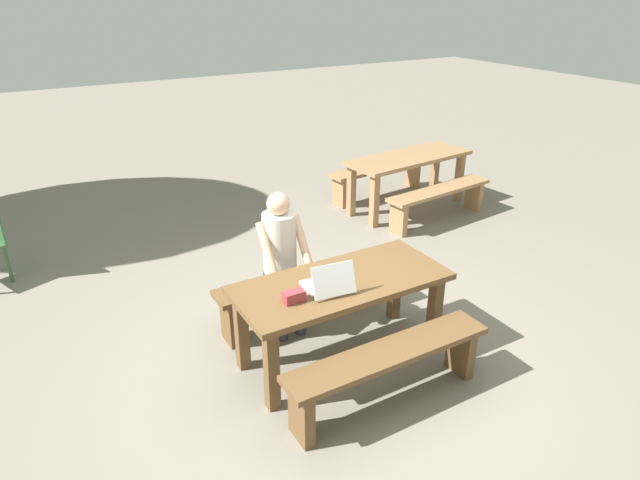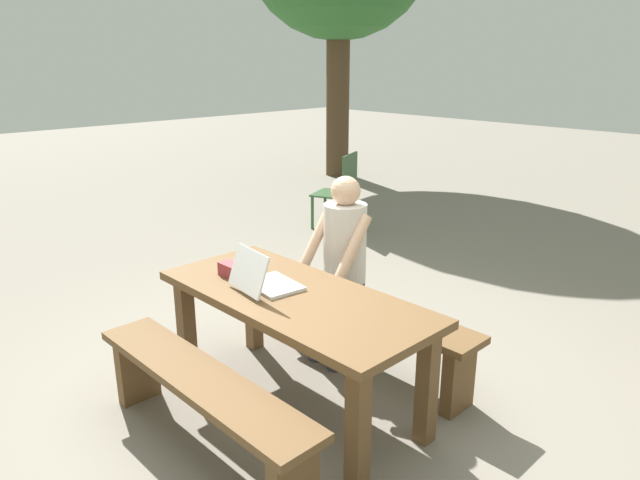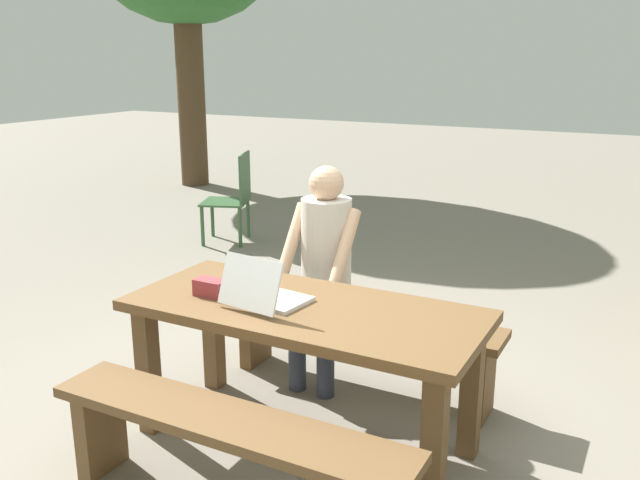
{
  "view_description": "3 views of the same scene",
  "coord_description": "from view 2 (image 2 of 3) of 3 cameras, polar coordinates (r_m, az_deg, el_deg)",
  "views": [
    {
      "loc": [
        -2.01,
        -3.14,
        2.79
      ],
      "look_at": [
        -0.05,
        0.25,
        0.97
      ],
      "focal_mm": 30.94,
      "sensor_mm": 36.0,
      "label": 1
    },
    {
      "loc": [
        2.27,
        -1.99,
        1.99
      ],
      "look_at": [
        -0.05,
        0.25,
        0.97
      ],
      "focal_mm": 32.5,
      "sensor_mm": 36.0,
      "label": 2
    },
    {
      "loc": [
        1.45,
        -2.59,
        1.85
      ],
      "look_at": [
        -0.05,
        0.25,
        0.97
      ],
      "focal_mm": 38.01,
      "sensor_mm": 36.0,
      "label": 3
    }
  ],
  "objects": [
    {
      "name": "ground_plane",
      "position": [
        3.61,
        -2.41,
        -15.81
      ],
      "size": [
        30.0,
        30.0,
        0.0
      ],
      "primitive_type": "plane",
      "color": "gray"
    },
    {
      "name": "picnic_table_front",
      "position": [
        3.32,
        -2.54,
        -7.14
      ],
      "size": [
        1.68,
        0.74,
        0.72
      ],
      "color": "brown",
      "rests_on": "ground"
    },
    {
      "name": "bench_near",
      "position": [
        3.11,
        -11.61,
        -14.79
      ],
      "size": [
        1.61,
        0.3,
        0.46
      ],
      "color": "brown",
      "rests_on": "ground"
    },
    {
      "name": "bench_far",
      "position": [
        3.84,
        4.72,
        -7.85
      ],
      "size": [
        1.61,
        0.3,
        0.46
      ],
      "color": "brown",
      "rests_on": "ground"
    },
    {
      "name": "laptop",
      "position": [
        3.32,
        -5.58,
        -3.88
      ],
      "size": [
        0.37,
        0.37,
        0.25
      ],
      "rotation": [
        0.0,
        0.0,
        3.02
      ],
      "color": "white",
      "rests_on": "picnic_table_front"
    },
    {
      "name": "small_pouch",
      "position": [
        3.54,
        -8.75,
        -2.93
      ],
      "size": [
        0.16,
        0.09,
        0.08
      ],
      "color": "#993338",
      "rests_on": "picnic_table_front"
    },
    {
      "name": "person_seated",
      "position": [
        3.8,
        2.04,
        -1.65
      ],
      "size": [
        0.39,
        0.4,
        1.27
      ],
      "color": "#333847",
      "rests_on": "ground"
    },
    {
      "name": "plastic_chair",
      "position": [
        6.94,
        1.98,
        5.0
      ],
      "size": [
        0.57,
        0.57,
        0.91
      ],
      "rotation": [
        0.0,
        0.0,
        5.09
      ],
      "color": "#335933",
      "rests_on": "ground"
    }
  ]
}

